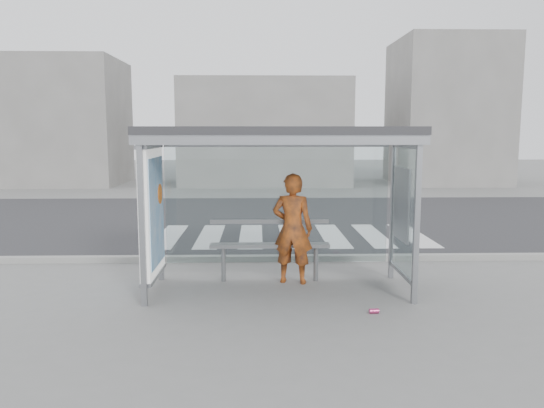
% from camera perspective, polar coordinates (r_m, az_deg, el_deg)
% --- Properties ---
extents(ground, '(80.00, 80.00, 0.00)m').
position_cam_1_polar(ground, '(8.67, 0.68, -9.29)').
color(ground, slate).
rests_on(ground, ground).
extents(road, '(30.00, 10.00, 0.01)m').
position_cam_1_polar(road, '(15.49, -0.30, -1.65)').
color(road, '#2A292C').
rests_on(road, ground).
extents(curb, '(30.00, 0.18, 0.12)m').
position_cam_1_polar(curb, '(10.53, 0.28, -5.86)').
color(curb, gray).
rests_on(curb, ground).
extents(crosswalk, '(6.55, 3.00, 0.00)m').
position_cam_1_polar(crosswalk, '(13.06, 2.13, -3.45)').
color(crosswalk, silver).
rests_on(crosswalk, ground).
extents(bus_shelter, '(4.25, 1.65, 2.62)m').
position_cam_1_polar(bus_shelter, '(8.36, -1.86, 3.93)').
color(bus_shelter, gray).
rests_on(bus_shelter, ground).
extents(building_left, '(6.00, 5.00, 6.00)m').
position_cam_1_polar(building_left, '(28.01, -21.95, 8.16)').
color(building_left, slate).
rests_on(building_left, ground).
extents(building_center, '(8.00, 5.00, 5.00)m').
position_cam_1_polar(building_center, '(26.28, -0.81, 7.69)').
color(building_center, slate).
rests_on(building_center, ground).
extents(building_right, '(5.00, 5.00, 7.00)m').
position_cam_1_polar(building_right, '(27.90, 18.27, 9.36)').
color(building_right, slate).
rests_on(building_right, ground).
extents(person, '(0.76, 0.59, 1.86)m').
position_cam_1_polar(person, '(8.91, 2.22, -2.65)').
color(person, '#E84115').
rests_on(person, ground).
extents(bench, '(2.04, 0.25, 1.05)m').
position_cam_1_polar(bench, '(9.07, -0.25, -4.49)').
color(bench, slate).
rests_on(bench, ground).
extents(soda_can, '(0.14, 0.08, 0.07)m').
position_cam_1_polar(soda_can, '(7.76, 10.91, -11.23)').
color(soda_can, '#C63A74').
rests_on(soda_can, ground).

